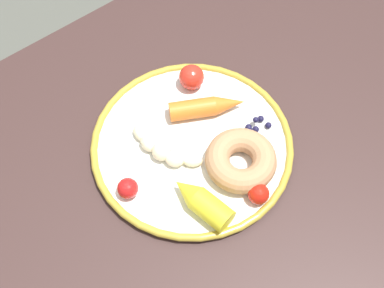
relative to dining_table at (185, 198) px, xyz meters
name	(u,v)px	position (x,y,z in m)	size (l,w,h in m)	color
ground_plane	(188,288)	(0.00, 0.00, -0.63)	(6.00, 6.00, 0.00)	#4E514A
dining_table	(185,198)	(0.00, 0.00, 0.00)	(1.22, 0.79, 0.71)	#372523
plate	(192,145)	(0.04, 0.04, 0.09)	(0.33, 0.33, 0.02)	white
banana	(163,150)	(0.00, 0.05, 0.11)	(0.07, 0.13, 0.03)	beige
carrot_orange	(207,107)	(0.10, 0.07, 0.11)	(0.13, 0.09, 0.03)	orange
carrot_yellow	(201,202)	(-0.01, -0.06, 0.11)	(0.06, 0.11, 0.04)	yellow
donut	(241,160)	(0.08, -0.04, 0.11)	(0.11, 0.11, 0.04)	tan
blueberry_pile	(255,128)	(0.14, -0.01, 0.10)	(0.05, 0.04, 0.02)	#191638
tomato_near	(128,188)	(-0.09, 0.03, 0.11)	(0.03, 0.03, 0.03)	red
tomato_mid	(258,194)	(0.06, -0.10, 0.11)	(0.03, 0.03, 0.03)	red
tomato_far	(192,77)	(0.12, 0.13, 0.12)	(0.04, 0.04, 0.04)	red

